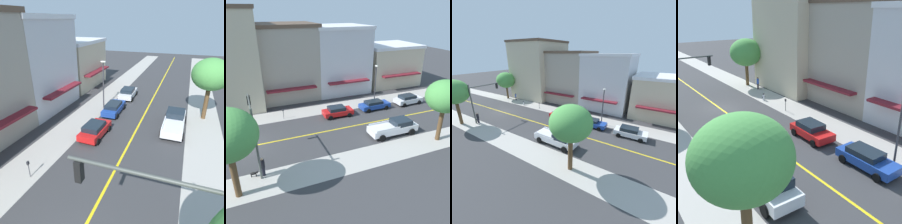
% 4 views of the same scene
% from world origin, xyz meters
% --- Properties ---
extents(ground_plane, '(140.00, 140.00, 0.00)m').
position_xyz_m(ground_plane, '(0.00, 0.00, 0.00)').
color(ground_plane, '#38383A').
extents(sidewalk_left, '(3.50, 126.00, 0.01)m').
position_xyz_m(sidewalk_left, '(-6.65, 0.00, 0.00)').
color(sidewalk_left, '#ADA8A0').
rests_on(sidewalk_left, ground).
extents(sidewalk_right, '(3.50, 126.00, 0.01)m').
position_xyz_m(sidewalk_right, '(6.65, 0.00, 0.00)').
color(sidewalk_right, '#ADA8A0').
rests_on(sidewalk_right, ground).
extents(road_centerline_stripe, '(0.20, 126.00, 0.00)m').
position_xyz_m(road_centerline_stripe, '(0.00, 0.00, 0.00)').
color(road_centerline_stripe, yellow).
rests_on(road_centerline_stripe, ground).
extents(tan_rowhouse, '(12.17, 10.82, 14.15)m').
position_xyz_m(tan_rowhouse, '(-14.53, -2.20, 7.09)').
color(tan_rowhouse, beige).
rests_on(tan_rowhouse, ground).
extents(corner_shop_building, '(9.85, 10.13, 11.66)m').
position_xyz_m(corner_shop_building, '(-14.52, 7.21, 5.84)').
color(corner_shop_building, '#A39989').
rests_on(corner_shop_building, ground).
extents(pale_office_building, '(9.98, 9.56, 11.15)m').
position_xyz_m(pale_office_building, '(-14.52, 16.57, 5.59)').
color(pale_office_building, silver).
rests_on(pale_office_building, ground).
extents(brick_apartment_block, '(9.73, 10.41, 7.57)m').
position_xyz_m(brick_apartment_block, '(-14.52, 27.05, 3.80)').
color(brick_apartment_block, beige).
rests_on(brick_apartment_block, ground).
extents(street_tree_left_near, '(4.55, 4.55, 6.72)m').
position_xyz_m(street_tree_left_near, '(-7.32, -7.46, 4.76)').
color(street_tree_left_near, brown).
rests_on(street_tree_left_near, ground).
extents(street_tree_right_corner, '(4.10, 4.10, 6.96)m').
position_xyz_m(street_tree_right_corner, '(6.66, 20.01, 5.17)').
color(street_tree_right_corner, brown).
rests_on(street_tree_right_corner, ground).
extents(street_tree_left_far, '(4.53, 4.53, 7.43)m').
position_xyz_m(street_tree_left_far, '(7.29, -1.06, 5.46)').
color(street_tree_left_far, brown).
rests_on(street_tree_left_far, ground).
extents(fire_hydrant, '(0.44, 0.24, 0.88)m').
position_xyz_m(fire_hydrant, '(-5.60, 0.22, 0.44)').
color(fire_hydrant, silver).
rests_on(fire_hydrant, ground).
extents(parking_meter, '(0.12, 0.18, 1.36)m').
position_xyz_m(parking_meter, '(-5.63, 4.95, 0.90)').
color(parking_meter, '#4C4C51').
rests_on(parking_meter, ground).
extents(traffic_light_mast, '(5.39, 0.32, 6.64)m').
position_xyz_m(traffic_light_mast, '(4.25, 0.85, 4.41)').
color(traffic_light_mast, '#474C47').
rests_on(traffic_light_mast, ground).
extents(street_lamp, '(0.70, 0.36, 6.10)m').
position_xyz_m(street_lamp, '(-5.41, 18.91, 3.80)').
color(street_lamp, '#38383D').
rests_on(street_lamp, ground).
extents(red_sedan_left_curb, '(2.16, 4.16, 1.42)m').
position_xyz_m(red_sedan_left_curb, '(-3.54, 11.95, 0.75)').
color(red_sedan_left_curb, red).
rests_on(red_sedan_left_curb, ground).
extents(white_sedan_left_curb, '(2.22, 4.42, 1.46)m').
position_xyz_m(white_sedan_left_curb, '(-3.55, 23.82, 0.77)').
color(white_sedan_left_curb, silver).
rests_on(white_sedan_left_curb, ground).
extents(blue_sedan_left_curb, '(2.02, 4.56, 1.36)m').
position_xyz_m(blue_sedan_left_curb, '(-3.66, 17.88, 0.73)').
color(blue_sedan_left_curb, '#1E429E').
rests_on(blue_sedan_left_curb, ground).
extents(white_pickup_truck, '(2.34, 5.89, 1.74)m').
position_xyz_m(white_pickup_truck, '(3.63, 16.20, 0.89)').
color(white_pickup_truck, silver).
rests_on(white_pickup_truck, ground).
extents(pedestrian_black_shirt, '(0.39, 0.39, 1.86)m').
position_xyz_m(pedestrian_black_shirt, '(5.55, 1.08, 0.98)').
color(pedestrian_black_shirt, black).
rests_on(pedestrian_black_shirt, ground).
extents(pedestrian_blue_shirt, '(0.31, 0.31, 1.73)m').
position_xyz_m(pedestrian_blue_shirt, '(-7.45, -4.52, 0.93)').
color(pedestrian_blue_shirt, black).
rests_on(pedestrian_blue_shirt, ground).
extents(small_dog, '(0.33, 0.71, 0.53)m').
position_xyz_m(small_dog, '(5.39, 0.28, 0.35)').
color(small_dog, black).
rests_on(small_dog, ground).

